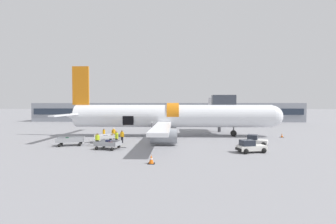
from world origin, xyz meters
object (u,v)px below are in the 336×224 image
baggage_cart_empty (109,145)px  ground_crew_helper (97,139)px  baggage_cart_loading (105,138)px  ground_crew_supervisor (117,138)px  airplane (170,117)px  ground_crew_loader_a (104,134)px  baggage_cart_queued (70,141)px  baggage_tug_mid (250,147)px  baggage_tug_lead (255,141)px  ground_crew_driver (114,133)px  ground_crew_loader_b (122,136)px

baggage_cart_empty → ground_crew_helper: size_ratio=2.34×
baggage_cart_loading → ground_crew_supervisor: ground_crew_supervisor is taller
airplane → ground_crew_loader_a: size_ratio=22.27×
baggage_cart_queued → ground_crew_supervisor: bearing=4.8°
baggage_tug_mid → ground_crew_helper: (-17.65, 3.05, 0.26)m
baggage_tug_lead → ground_crew_driver: ground_crew_driver is taller
baggage_tug_lead → ground_crew_supervisor: 17.57m
airplane → ground_crew_loader_b: airplane is taller
baggage_tug_lead → airplane: bearing=144.4°
baggage_cart_loading → baggage_cart_queued: 4.39m
baggage_tug_mid → ground_crew_loader_a: bearing=155.1°
ground_crew_loader_b → baggage_tug_lead: bearing=-4.0°
baggage_cart_empty → baggage_tug_lead: bearing=9.9°
baggage_cart_empty → ground_crew_driver: 7.53m
ground_crew_driver → ground_crew_supervisor: (1.72, -4.85, 0.06)m
baggage_cart_queued → baggage_cart_empty: bearing=-20.6°
baggage_tug_mid → baggage_cart_empty: (-15.74, 1.32, -0.11)m
baggage_cart_queued → ground_crew_loader_b: size_ratio=2.47×
airplane → baggage_tug_lead: size_ratio=11.77×
baggage_cart_queued → ground_crew_loader_b: ground_crew_loader_b is taller
baggage_cart_queued → ground_crew_driver: bearing=53.2°
ground_crew_loader_b → baggage_cart_queued: bearing=-159.4°
baggage_tug_lead → baggage_cart_empty: (-17.82, -3.10, -0.08)m
airplane → baggage_tug_mid: size_ratio=10.59×
baggage_tug_mid → baggage_cart_queued: bearing=171.0°
baggage_cart_loading → baggage_cart_queued: bearing=-143.2°
ground_crew_loader_a → baggage_cart_queued: bearing=-115.6°
baggage_cart_queued → ground_crew_supervisor: 5.74m
baggage_cart_queued → ground_crew_helper: size_ratio=2.62×
baggage_tug_lead → baggage_cart_loading: size_ratio=0.83×
baggage_cart_queued → ground_crew_driver: (3.99, 5.33, 0.37)m
baggage_tug_lead → baggage_tug_mid: baggage_tug_mid is taller
baggage_tug_lead → baggage_cart_loading: baggage_tug_lead is taller
baggage_cart_queued → ground_crew_driver: ground_crew_driver is taller
ground_crew_supervisor → ground_crew_helper: size_ratio=1.13×
baggage_tug_lead → ground_crew_helper: bearing=-176.0°
baggage_tug_mid → ground_crew_loader_a: (-18.65, 8.65, 0.25)m
airplane → baggage_cart_loading: bearing=-144.3°
baggage_tug_lead → baggage_cart_empty: baggage_tug_lead is taller
baggage_cart_empty → ground_crew_helper: ground_crew_helper is taller
baggage_cart_loading → ground_crew_loader_b: (2.46, -0.38, 0.34)m
ground_crew_driver → ground_crew_loader_b: bearing=-57.1°
baggage_cart_empty → ground_crew_driver: (-1.45, 7.37, 0.42)m
baggage_tug_mid → baggage_tug_lead: bearing=64.8°
baggage_cart_loading → ground_crew_helper: bearing=-89.6°
ground_crew_loader_a → baggage_tug_mid: bearing=-24.9°
baggage_cart_empty → ground_crew_loader_a: size_ratio=2.36×
ground_crew_loader_b → baggage_cart_loading: bearing=171.3°
baggage_cart_queued → ground_crew_supervisor: (5.71, 0.48, 0.43)m
ground_crew_helper → airplane: bearing=46.6°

